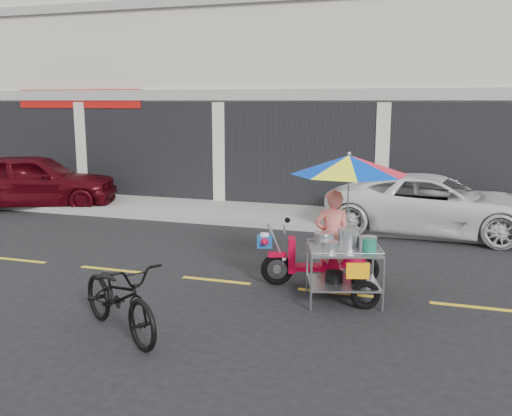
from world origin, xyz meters
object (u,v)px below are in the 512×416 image
(maroon_sedan, at_px, (34,181))
(white_pickup, at_px, (435,205))
(food_vendor_rig, at_px, (341,205))
(near_bicycle, at_px, (119,297))

(maroon_sedan, bearing_deg, white_pickup, -111.40)
(food_vendor_rig, bearing_deg, white_pickup, 57.52)
(maroon_sedan, distance_m, food_vendor_rig, 10.42)
(white_pickup, bearing_deg, food_vendor_rig, 168.68)
(white_pickup, xyz_separation_m, near_bicycle, (-3.70, -7.13, -0.16))
(white_pickup, relative_size, food_vendor_rig, 1.85)
(white_pickup, bearing_deg, near_bicycle, 156.86)
(near_bicycle, xyz_separation_m, food_vendor_rig, (2.38, 2.40, 0.90))
(near_bicycle, bearing_deg, food_vendor_rig, -11.52)
(near_bicycle, relative_size, food_vendor_rig, 0.74)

